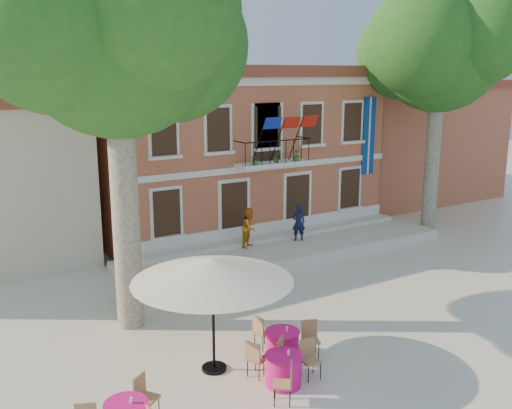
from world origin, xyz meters
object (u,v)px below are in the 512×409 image
object	(u,v)px
patio_umbrella	(212,270)
cafe_table_1	(284,368)
pedestrian_navy	(299,223)
pedestrian_orange	(250,227)
plane_tree_east	(440,50)
plane_tree_west	(116,35)
cafe_table_0	(282,344)

from	to	relation	value
patio_umbrella	cafe_table_1	xyz separation A→B (m)	(1.07, -1.49, -2.18)
pedestrian_navy	pedestrian_orange	bearing A→B (deg)	13.44
plane_tree_east	pedestrian_orange	distance (m)	11.57
plane_tree_west	cafe_table_1	world-z (taller)	plane_tree_west
plane_tree_east	pedestrian_orange	bearing A→B (deg)	172.96
pedestrian_orange	cafe_table_1	size ratio (longest dim) A/B	0.87
plane_tree_east	cafe_table_0	bearing A→B (deg)	-151.96
plane_tree_west	cafe_table_1	size ratio (longest dim) A/B	5.96
plane_tree_east	cafe_table_0	xyz separation A→B (m)	(-12.84, -6.84, -7.75)
plane_tree_east	pedestrian_navy	world-z (taller)	plane_tree_east
plane_tree_west	plane_tree_east	bearing A→B (deg)	10.36
patio_umbrella	cafe_table_1	bearing A→B (deg)	-54.40
patio_umbrella	cafe_table_0	distance (m)	2.83
plane_tree_east	pedestrian_orange	size ratio (longest dim) A/B	6.85
plane_tree_east	plane_tree_west	bearing A→B (deg)	-169.64
cafe_table_0	cafe_table_1	size ratio (longest dim) A/B	1.00
cafe_table_0	pedestrian_navy	bearing A→B (deg)	52.14
plane_tree_east	cafe_table_1	bearing A→B (deg)	-149.71
plane_tree_east	pedestrian_navy	xyz separation A→B (m)	(-6.90, 0.81, -7.11)
cafe_table_0	patio_umbrella	bearing A→B (deg)	166.16
pedestrian_orange	plane_tree_east	bearing A→B (deg)	-40.26
plane_tree_west	pedestrian_orange	bearing A→B (deg)	31.77
pedestrian_orange	cafe_table_1	xyz separation A→B (m)	(-4.43, -9.02, -0.68)
cafe_table_0	cafe_table_1	bearing A→B (deg)	-122.74
pedestrian_orange	cafe_table_1	world-z (taller)	pedestrian_orange
pedestrian_navy	cafe_table_1	distance (m)	10.96
patio_umbrella	pedestrian_orange	world-z (taller)	patio_umbrella
plane_tree_east	patio_umbrella	world-z (taller)	plane_tree_east
pedestrian_navy	cafe_table_0	size ratio (longest dim) A/B	0.83
pedestrian_orange	cafe_table_0	distance (m)	8.83
patio_umbrella	cafe_table_0	bearing A→B (deg)	-13.84
cafe_table_1	cafe_table_0	bearing A→B (deg)	57.26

